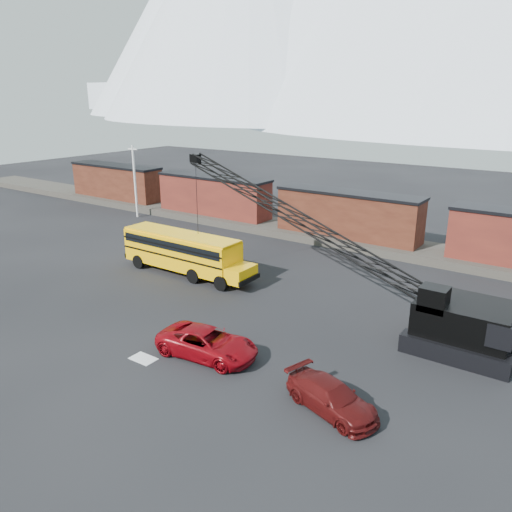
# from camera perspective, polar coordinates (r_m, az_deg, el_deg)

# --- Properties ---
(ground) EXTENTS (160.00, 160.00, 0.00)m
(ground) POSITION_cam_1_polar(r_m,az_deg,el_deg) (30.25, -7.81, -8.21)
(ground) COLOR black
(ground) RESTS_ON ground
(gravel_berm) EXTENTS (120.00, 5.00, 0.70)m
(gravel_berm) POSITION_cam_1_polar(r_m,az_deg,el_deg) (47.52, 10.30, 1.91)
(gravel_berm) COLOR #454139
(gravel_berm) RESTS_ON ground
(boxcar_west_far) EXTENTS (13.70, 3.10, 4.17)m
(boxcar_west_far) POSITION_cam_1_polar(r_m,az_deg,el_deg) (66.50, -15.67, 8.22)
(boxcar_west_far) COLOR #592819
(boxcar_west_far) RESTS_ON gravel_berm
(boxcar_west_near) EXTENTS (13.70, 3.10, 4.17)m
(boxcar_west_near) POSITION_cam_1_polar(r_m,az_deg,el_deg) (55.28, -4.85, 6.96)
(boxcar_west_near) COLOR #4C1A15
(boxcar_west_near) RESTS_ON gravel_berm
(boxcar_mid) EXTENTS (13.70, 3.10, 4.17)m
(boxcar_mid) POSITION_cam_1_polar(r_m,az_deg,el_deg) (46.92, 10.47, 4.74)
(boxcar_mid) COLOR #592819
(boxcar_mid) RESTS_ON gravel_berm
(utility_pole) EXTENTS (1.40, 0.24, 8.00)m
(utility_pole) POSITION_cam_1_polar(r_m,az_deg,el_deg) (57.71, -13.67, 8.38)
(utility_pole) COLOR silver
(utility_pole) RESTS_ON ground
(snow_patch) EXTENTS (1.40, 0.90, 0.02)m
(snow_patch) POSITION_cam_1_polar(r_m,az_deg,el_deg) (27.46, -12.75, -11.37)
(snow_patch) COLOR silver
(snow_patch) RESTS_ON ground
(school_bus) EXTENTS (11.65, 2.65, 3.19)m
(school_bus) POSITION_cam_1_polar(r_m,az_deg,el_deg) (38.60, -8.15, 0.50)
(school_bus) COLOR #FFB505
(school_bus) RESTS_ON ground
(red_pickup) EXTENTS (5.76, 3.12, 1.53)m
(red_pickup) POSITION_cam_1_polar(r_m,az_deg,el_deg) (26.84, -5.57, -9.87)
(red_pickup) COLOR maroon
(red_pickup) RESTS_ON ground
(maroon_suv) EXTENTS (4.97, 3.18, 1.34)m
(maroon_suv) POSITION_cam_1_polar(r_m,az_deg,el_deg) (22.87, 8.63, -15.67)
(maroon_suv) COLOR #480D0C
(maroon_suv) RESTS_ON ground
(crawler_crane) EXTENTS (23.01, 4.20, 9.37)m
(crawler_crane) POSITION_cam_1_polar(r_m,az_deg,el_deg) (31.37, 7.28, 2.68)
(crawler_crane) COLOR black
(crawler_crane) RESTS_ON ground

